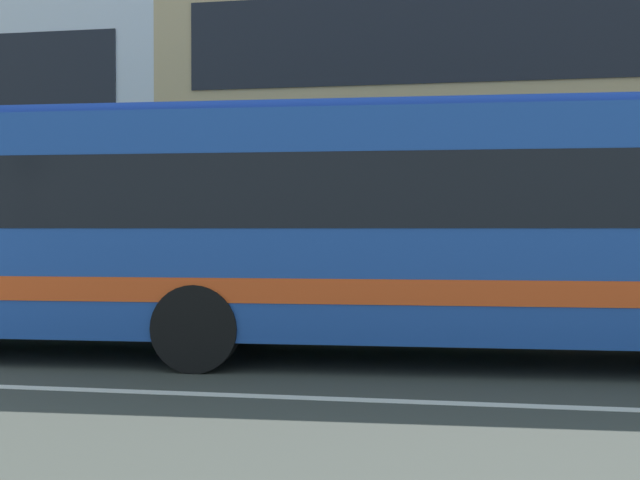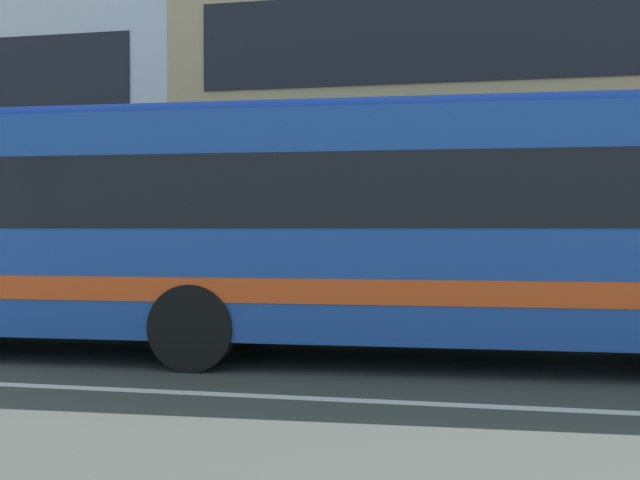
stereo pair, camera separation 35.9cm
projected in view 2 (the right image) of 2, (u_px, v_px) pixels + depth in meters
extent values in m
cube|color=#25621E|center=(162.00, 291.00, 13.66)|extent=(13.51, 1.10, 0.96)
cube|color=#1D479C|center=(281.00, 226.00, 9.49)|extent=(12.57, 3.04, 2.63)
cube|color=black|center=(281.00, 195.00, 9.48)|extent=(11.82, 3.03, 0.84)
cube|color=#E34C1A|center=(281.00, 282.00, 9.50)|extent=(12.32, 3.05, 0.28)
cube|color=#2346A2|center=(281.00, 119.00, 9.46)|extent=(12.05, 2.61, 0.12)
cylinder|color=black|center=(246.00, 306.00, 10.80)|extent=(1.01, 0.32, 1.00)
cylinder|color=black|center=(193.00, 327.00, 8.46)|extent=(1.01, 0.32, 1.00)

